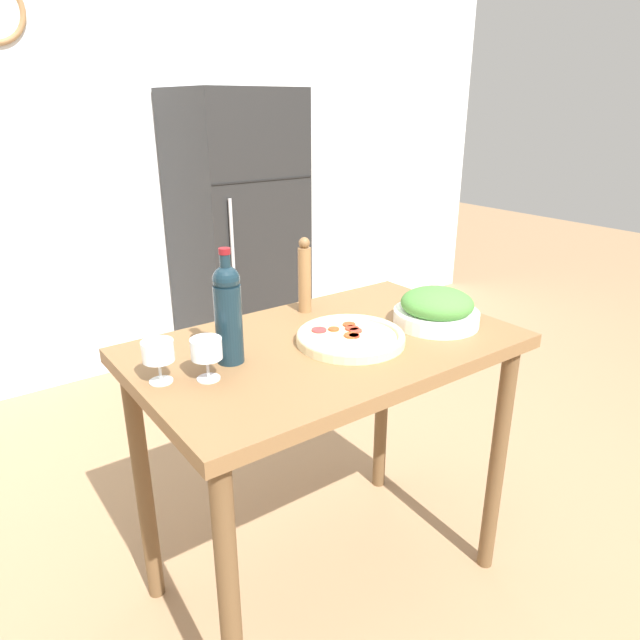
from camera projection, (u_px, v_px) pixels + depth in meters
name	position (u px, v px, depth m)	size (l,w,h in m)	color
ground_plane	(326.00, 577.00, 2.12)	(14.00, 14.00, 0.00)	#9E7A56
wall_back	(97.00, 166.00, 3.34)	(6.40, 0.09, 2.60)	silver
refrigerator	(237.00, 236.00, 3.57)	(0.65, 0.74, 1.73)	black
prep_counter	(327.00, 379.00, 1.83)	(1.18, 0.73, 0.95)	brown
wine_bottle	(228.00, 312.00, 1.59)	(0.08, 0.08, 0.33)	#142833
wine_glass_near	(206.00, 351.00, 1.51)	(0.08, 0.08, 0.12)	silver
wine_glass_far	(158.00, 352.00, 1.49)	(0.08, 0.08, 0.12)	silver
pepper_mill	(305.00, 276.00, 1.99)	(0.05, 0.05, 0.27)	olive
salad_bowl	(437.00, 309.00, 1.90)	(0.28, 0.28, 0.12)	white
homemade_pizza	(350.00, 337.00, 1.77)	(0.34, 0.34, 0.04)	beige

